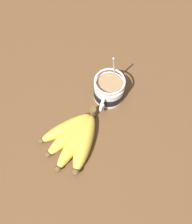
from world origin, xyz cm
name	(u,v)px	position (x,y,z in cm)	size (l,w,h in cm)	color
table	(109,105)	(0.00, 0.00, 1.71)	(126.89, 126.89, 3.43)	brown
coffee_mug	(109,90)	(-2.05, -0.95, 7.24)	(14.49, 9.50, 17.32)	silver
banana_bunch	(75,137)	(15.29, -5.18, 5.49)	(21.02, 16.47, 4.54)	brown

